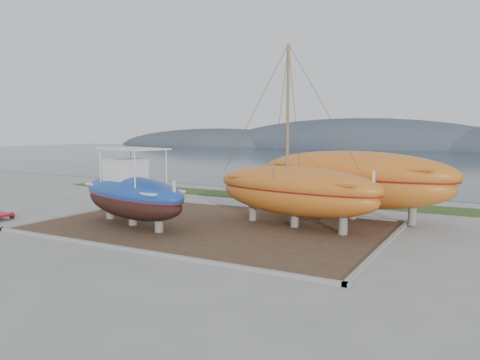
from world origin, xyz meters
The scene contains 10 objects.
ground centered at (0.00, 0.00, 0.00)m, with size 140.00×140.00×0.00m, color gray.
dirt_patch centered at (0.00, 4.00, 0.03)m, with size 18.00×12.00×0.06m, color #422D1E.
curb_frame centered at (0.00, 4.00, 0.07)m, with size 18.60×12.60×0.15m, color gray, non-canonical shape.
grass_strip centered at (0.00, 15.50, 0.04)m, with size 44.00×3.00×0.08m, color #284219.
sea centered at (0.00, 70.00, 0.00)m, with size 260.00×100.00×0.04m, color #1A2A34, non-canonical shape.
mountain_ridge centered at (0.00, 125.00, 0.00)m, with size 200.00×36.00×20.00m, color #333D49, non-canonical shape.
blue_caique centered at (-3.92, 2.09, 2.16)m, with size 8.72×2.73×4.20m, color #193F9C, non-canonical shape.
white_dinghy centered at (-6.88, 5.86, 0.65)m, with size 3.94×1.48×1.19m, color white, non-canonical shape.
orange_sailboat centered at (4.00, 5.87, 4.86)m, with size 9.91×2.92×9.59m, color #BF631D, non-canonical shape.
orange_bare_hull centered at (6.07, 9.67, 1.99)m, with size 11.75×3.52×3.85m, color #BF631D, non-canonical shape.
Camera 1 is at (13.36, -17.03, 5.17)m, focal length 35.00 mm.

